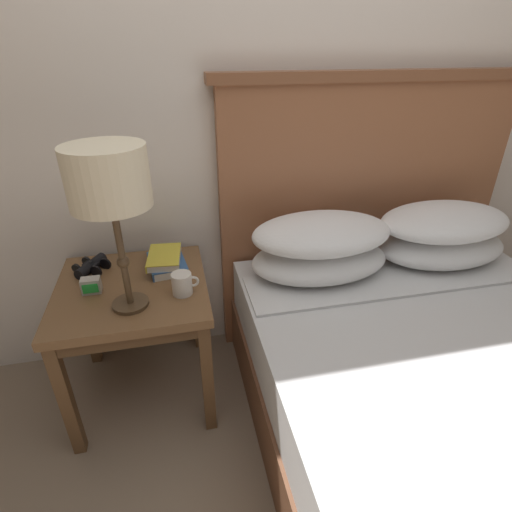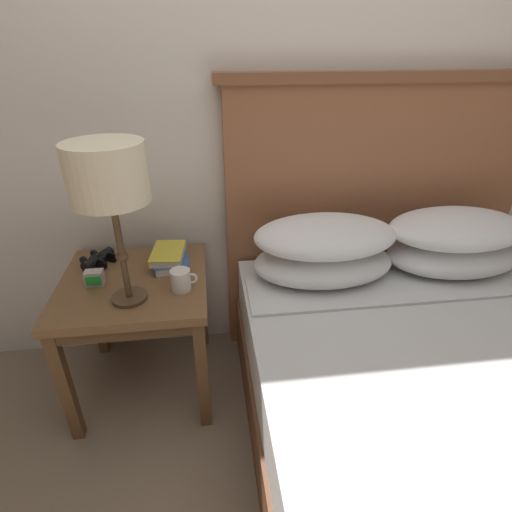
{
  "view_description": "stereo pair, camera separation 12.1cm",
  "coord_description": "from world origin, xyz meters",
  "px_view_note": "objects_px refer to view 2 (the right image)",
  "views": [
    {
      "loc": [
        -0.39,
        -0.65,
        1.41
      ],
      "look_at": [
        -0.09,
        0.69,
        0.66
      ],
      "focal_mm": 28.0,
      "sensor_mm": 36.0,
      "label": 1
    },
    {
      "loc": [
        -0.27,
        -0.68,
        1.41
      ],
      "look_at": [
        -0.09,
        0.69,
        0.66
      ],
      "focal_mm": 28.0,
      "sensor_mm": 36.0,
      "label": 2
    }
  ],
  "objects_px": {
    "coffee_mug": "(181,280)",
    "table_lamp": "(108,177)",
    "book_stacked_on_top": "(167,254)",
    "alarm_clock": "(95,278)",
    "book_on_nightstand": "(170,260)",
    "binoculars_pair": "(98,259)",
    "bed": "(437,387)",
    "nightstand": "(136,295)"
  },
  "relations": [
    {
      "from": "coffee_mug",
      "to": "table_lamp",
      "type": "bearing_deg",
      "value": -168.81
    },
    {
      "from": "table_lamp",
      "to": "book_stacked_on_top",
      "type": "relative_size",
      "value": 2.7
    },
    {
      "from": "book_stacked_on_top",
      "to": "coffee_mug",
      "type": "bearing_deg",
      "value": -73.06
    },
    {
      "from": "alarm_clock",
      "to": "book_on_nightstand",
      "type": "bearing_deg",
      "value": 24.85
    },
    {
      "from": "binoculars_pair",
      "to": "alarm_clock",
      "type": "height_order",
      "value": "alarm_clock"
    },
    {
      "from": "bed",
      "to": "coffee_mug",
      "type": "bearing_deg",
      "value": 157.15
    },
    {
      "from": "table_lamp",
      "to": "book_on_nightstand",
      "type": "xyz_separation_m",
      "value": [
        0.13,
        0.25,
        -0.45
      ]
    },
    {
      "from": "book_on_nightstand",
      "to": "coffee_mug",
      "type": "xyz_separation_m",
      "value": [
        0.06,
        -0.21,
        0.02
      ]
    },
    {
      "from": "book_on_nightstand",
      "to": "book_stacked_on_top",
      "type": "distance_m",
      "value": 0.03
    },
    {
      "from": "book_stacked_on_top",
      "to": "binoculars_pair",
      "type": "relative_size",
      "value": 1.33
    },
    {
      "from": "book_stacked_on_top",
      "to": "alarm_clock",
      "type": "bearing_deg",
      "value": -154.75
    },
    {
      "from": "bed",
      "to": "coffee_mug",
      "type": "xyz_separation_m",
      "value": [
        -0.89,
        0.38,
        0.29
      ]
    },
    {
      "from": "book_on_nightstand",
      "to": "binoculars_pair",
      "type": "bearing_deg",
      "value": 172.47
    },
    {
      "from": "nightstand",
      "to": "binoculars_pair",
      "type": "xyz_separation_m",
      "value": [
        -0.16,
        0.15,
        0.1
      ]
    },
    {
      "from": "alarm_clock",
      "to": "bed",
      "type": "bearing_deg",
      "value": -20.39
    },
    {
      "from": "book_on_nightstand",
      "to": "bed",
      "type": "bearing_deg",
      "value": -31.77
    },
    {
      "from": "book_stacked_on_top",
      "to": "coffee_mug",
      "type": "height_order",
      "value": "coffee_mug"
    },
    {
      "from": "nightstand",
      "to": "book_on_nightstand",
      "type": "height_order",
      "value": "book_on_nightstand"
    },
    {
      "from": "coffee_mug",
      "to": "bed",
      "type": "bearing_deg",
      "value": -22.85
    },
    {
      "from": "nightstand",
      "to": "book_on_nightstand",
      "type": "distance_m",
      "value": 0.2
    },
    {
      "from": "bed",
      "to": "table_lamp",
      "type": "bearing_deg",
      "value": 162.64
    },
    {
      "from": "coffee_mug",
      "to": "nightstand",
      "type": "bearing_deg",
      "value": 153.26
    },
    {
      "from": "coffee_mug",
      "to": "alarm_clock",
      "type": "xyz_separation_m",
      "value": [
        -0.34,
        0.08,
        -0.01
      ]
    },
    {
      "from": "binoculars_pair",
      "to": "coffee_mug",
      "type": "height_order",
      "value": "coffee_mug"
    },
    {
      "from": "book_on_nightstand",
      "to": "binoculars_pair",
      "type": "distance_m",
      "value": 0.31
    },
    {
      "from": "bed",
      "to": "book_on_nightstand",
      "type": "bearing_deg",
      "value": 148.23
    },
    {
      "from": "bed",
      "to": "coffee_mug",
      "type": "height_order",
      "value": "bed"
    },
    {
      "from": "book_stacked_on_top",
      "to": "alarm_clock",
      "type": "relative_size",
      "value": 3.05
    },
    {
      "from": "nightstand",
      "to": "coffee_mug",
      "type": "height_order",
      "value": "coffee_mug"
    },
    {
      "from": "nightstand",
      "to": "binoculars_pair",
      "type": "relative_size",
      "value": 3.61
    },
    {
      "from": "nightstand",
      "to": "coffee_mug",
      "type": "bearing_deg",
      "value": -26.74
    },
    {
      "from": "nightstand",
      "to": "coffee_mug",
      "type": "relative_size",
      "value": 5.63
    },
    {
      "from": "book_on_nightstand",
      "to": "binoculars_pair",
      "type": "xyz_separation_m",
      "value": [
        -0.31,
        0.04,
        0.0
      ]
    },
    {
      "from": "book_stacked_on_top",
      "to": "binoculars_pair",
      "type": "height_order",
      "value": "book_stacked_on_top"
    },
    {
      "from": "bed",
      "to": "alarm_clock",
      "type": "distance_m",
      "value": 1.34
    },
    {
      "from": "book_stacked_on_top",
      "to": "book_on_nightstand",
      "type": "bearing_deg",
      "value": 9.66
    },
    {
      "from": "nightstand",
      "to": "table_lamp",
      "type": "xyz_separation_m",
      "value": [
        0.01,
        -0.14,
        0.54
      ]
    },
    {
      "from": "nightstand",
      "to": "book_on_nightstand",
      "type": "bearing_deg",
      "value": 38.31
    },
    {
      "from": "book_stacked_on_top",
      "to": "alarm_clock",
      "type": "height_order",
      "value": "book_stacked_on_top"
    },
    {
      "from": "coffee_mug",
      "to": "alarm_clock",
      "type": "distance_m",
      "value": 0.35
    },
    {
      "from": "alarm_clock",
      "to": "coffee_mug",
      "type": "bearing_deg",
      "value": -13.49
    },
    {
      "from": "bed",
      "to": "book_stacked_on_top",
      "type": "xyz_separation_m",
      "value": [
        -0.96,
        0.59,
        0.3
      ]
    }
  ]
}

